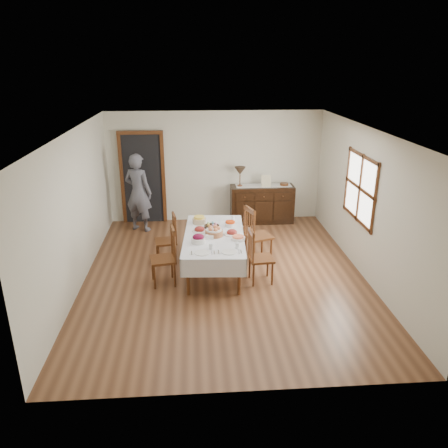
{
  "coord_description": "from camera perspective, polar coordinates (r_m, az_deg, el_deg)",
  "views": [
    {
      "loc": [
        -0.52,
        -7.09,
        3.67
      ],
      "look_at": [
        0.0,
        0.1,
        0.95
      ],
      "focal_mm": 35.0,
      "sensor_mm": 36.0,
      "label": 1
    }
  ],
  "objects": [
    {
      "name": "room_shell",
      "position": [
        7.79,
        -1.24,
        5.57
      ],
      "size": [
        5.02,
        6.02,
        2.65
      ],
      "color": "silver",
      "rests_on": "ground"
    },
    {
      "name": "picture_frame",
      "position": [
        10.22,
        5.52,
        5.6
      ],
      "size": [
        0.22,
        0.08,
        0.28
      ],
      "color": "beige",
      "rests_on": "sideboard"
    },
    {
      "name": "setting_left",
      "position": [
        7.16,
        -2.53,
        -3.49
      ],
      "size": [
        0.43,
        0.31,
        0.1
      ],
      "color": "white",
      "rests_on": "dining_table"
    },
    {
      "name": "dining_table",
      "position": [
        7.89,
        -1.3,
        -1.98
      ],
      "size": [
        1.2,
        2.16,
        0.72
      ],
      "rotation": [
        0.0,
        0.0,
        -0.06
      ],
      "color": "silver",
      "rests_on": "ground"
    },
    {
      "name": "casserole_dish",
      "position": [
        7.63,
        1.86,
        -1.84
      ],
      "size": [
        0.25,
        0.25,
        0.07
      ],
      "color": "white",
      "rests_on": "dining_table"
    },
    {
      "name": "egg_basket",
      "position": [
        8.17,
        -1.61,
        -0.29
      ],
      "size": [
        0.28,
        0.28,
        0.1
      ],
      "color": "black",
      "rests_on": "dining_table"
    },
    {
      "name": "chair_left_far",
      "position": [
        8.38,
        -7.3,
        -1.87
      ],
      "size": [
        0.46,
        0.46,
        0.96
      ],
      "rotation": [
        0.0,
        0.0,
        -1.4
      ],
      "color": "#502A13",
      "rests_on": "ground"
    },
    {
      "name": "chair_right_far",
      "position": [
        8.38,
        4.2,
        -1.24
      ],
      "size": [
        0.58,
        0.58,
        1.09
      ],
      "rotation": [
        0.0,
        0.0,
        1.91
      ],
      "color": "#502A13",
      "rests_on": "ground"
    },
    {
      "name": "runner",
      "position": [
        10.36,
        5.18,
        5.04
      ],
      "size": [
        1.3,
        0.35,
        0.01
      ],
      "color": "silver",
      "rests_on": "sideboard"
    },
    {
      "name": "bread_basket",
      "position": [
        7.78,
        -1.31,
        -1.04
      ],
      "size": [
        0.32,
        0.32,
        0.18
      ],
      "color": "#925937",
      "rests_on": "dining_table"
    },
    {
      "name": "table_lamp",
      "position": [
        10.19,
        2.11,
        6.88
      ],
      "size": [
        0.26,
        0.26,
        0.46
      ],
      "color": "brown",
      "rests_on": "sideboard"
    },
    {
      "name": "ham_platter_b",
      "position": [
        7.86,
        1.04,
        -1.15
      ],
      "size": [
        0.3,
        0.3,
        0.11
      ],
      "color": "white",
      "rests_on": "dining_table"
    },
    {
      "name": "glass_far_a",
      "position": [
        8.49,
        -2.69,
        0.64
      ],
      "size": [
        0.07,
        0.07,
        0.09
      ],
      "color": "white",
      "rests_on": "dining_table"
    },
    {
      "name": "glass_far_b",
      "position": [
        8.53,
        1.18,
        0.77
      ],
      "size": [
        0.06,
        0.06,
        0.09
      ],
      "color": "white",
      "rests_on": "dining_table"
    },
    {
      "name": "ground",
      "position": [
        8.0,
        0.05,
        -6.63
      ],
      "size": [
        6.0,
        6.0,
        0.0
      ],
      "primitive_type": "plane",
      "color": "brown"
    },
    {
      "name": "sideboard",
      "position": [
        10.45,
        4.97,
        2.62
      ],
      "size": [
        1.48,
        0.54,
        0.89
      ],
      "color": "black",
      "rests_on": "ground"
    },
    {
      "name": "carrot_bowl",
      "position": [
        8.24,
        0.81,
        0.04
      ],
      "size": [
        0.2,
        0.2,
        0.1
      ],
      "color": "white",
      "rests_on": "dining_table"
    },
    {
      "name": "pineapple_bowl",
      "position": [
        8.39,
        -3.25,
        0.51
      ],
      "size": [
        0.26,
        0.26,
        0.14
      ],
      "color": "tan",
      "rests_on": "dining_table"
    },
    {
      "name": "ham_platter_a",
      "position": [
        8.01,
        -3.22,
        -0.75
      ],
      "size": [
        0.28,
        0.28,
        0.11
      ],
      "color": "white",
      "rests_on": "dining_table"
    },
    {
      "name": "chair_right_near",
      "position": [
        7.58,
        4.51,
        -4.15
      ],
      "size": [
        0.44,
        0.44,
        0.98
      ],
      "rotation": [
        0.0,
        0.0,
        1.65
      ],
      "color": "#502A13",
      "rests_on": "ground"
    },
    {
      "name": "chair_left_near",
      "position": [
        7.57,
        -7.61,
        -4.15
      ],
      "size": [
        0.49,
        0.49,
        1.02
      ],
      "rotation": [
        0.0,
        0.0,
        -1.39
      ],
      "color": "#502A13",
      "rests_on": "ground"
    },
    {
      "name": "beet_bowl",
      "position": [
        7.5,
        -3.37,
        -1.96
      ],
      "size": [
        0.24,
        0.24,
        0.16
      ],
      "color": "white",
      "rests_on": "dining_table"
    },
    {
      "name": "butter_dish",
      "position": [
        7.67,
        -1.92,
        -1.7
      ],
      "size": [
        0.15,
        0.1,
        0.07
      ],
      "color": "white",
      "rests_on": "dining_table"
    },
    {
      "name": "deco_bowl",
      "position": [
        10.42,
        7.86,
        5.15
      ],
      "size": [
        0.2,
        0.2,
        0.06
      ],
      "color": "#502A13",
      "rests_on": "sideboard"
    },
    {
      "name": "setting_right",
      "position": [
        7.19,
        0.99,
        -3.38
      ],
      "size": [
        0.43,
        0.31,
        0.1
      ],
      "color": "white",
      "rests_on": "dining_table"
    },
    {
      "name": "person",
      "position": [
        9.95,
        -11.15,
        4.37
      ],
      "size": [
        0.7,
        0.59,
        1.89
      ],
      "primitive_type": "imported",
      "rotation": [
        0.0,
        0.0,
        2.71
      ],
      "color": "#52535E",
      "rests_on": "ground"
    }
  ]
}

